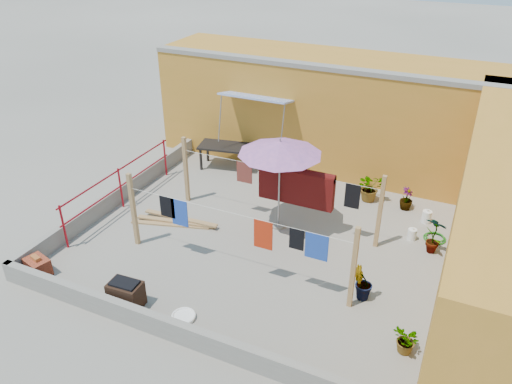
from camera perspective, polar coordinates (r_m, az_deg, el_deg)
ground at (r=11.76m, az=0.63°, el=-5.25°), size 80.00×80.00×0.00m
wall_back at (r=14.87m, az=10.00°, el=8.89°), size 11.00×3.27×3.21m
parapet_front at (r=9.20m, az=-8.92°, el=-15.50°), size 8.30×0.16×0.44m
parapet_left at (r=13.58m, az=-15.26°, el=-0.22°), size 0.16×7.30×0.44m
red_railing at (r=13.08m, az=-15.30°, el=1.10°), size 0.05×4.20×1.10m
clothesline_rig at (r=11.48m, az=3.73°, el=0.01°), size 5.09×2.35×1.80m
patio_umbrella at (r=11.18m, az=2.77°, el=5.02°), size 2.46×2.46×2.31m
outdoor_table at (r=14.74m, az=-3.51°, el=5.10°), size 1.66×1.05×0.72m
brick_stack at (r=11.50m, az=-23.67°, el=-7.80°), size 0.60×0.50×0.45m
lumber_pile at (r=12.40m, az=-9.19°, el=-3.33°), size 2.10×0.72×0.13m
brazier at (r=10.06m, az=-14.63°, el=-11.21°), size 0.65×0.46×0.57m
white_basin at (r=9.73m, az=-8.28°, el=-13.89°), size 0.46×0.46×0.08m
water_jug_a at (r=12.17m, az=17.39°, el=-4.64°), size 0.20×0.20×0.32m
water_jug_b at (r=12.94m, az=18.91°, el=-2.68°), size 0.23×0.23×0.36m
green_hose at (r=12.42m, az=19.75°, el=-4.95°), size 0.52×0.52×0.08m
plant_back_a at (r=13.43m, az=12.92°, el=0.57°), size 0.92×0.90×0.78m
plant_back_b at (r=13.29m, az=16.82°, el=-0.74°), size 0.41×0.41×0.60m
plant_right_a at (r=11.71m, az=19.75°, el=-4.62°), size 0.58×0.49×0.93m
plant_right_b at (r=10.04m, az=12.03°, el=-10.18°), size 0.53×0.54×0.76m
plant_right_c at (r=9.24m, az=16.87°, el=-16.00°), size 0.61×0.63×0.53m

